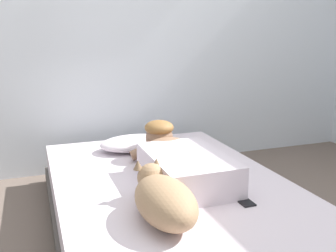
{
  "coord_description": "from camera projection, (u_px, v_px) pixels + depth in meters",
  "views": [
    {
      "loc": [
        -0.94,
        -1.64,
        1.15
      ],
      "look_at": [
        -0.1,
        0.69,
        0.55
      ],
      "focal_mm": 41.07,
      "sensor_mm": 36.0,
      "label": 1
    }
  ],
  "objects": [
    {
      "name": "cell_phone",
      "position": [
        244.0,
        201.0,
        1.99
      ],
      "size": [
        0.07,
        0.14,
        0.01
      ],
      "primitive_type": "cube",
      "color": "black",
      "rests_on": "bed"
    },
    {
      "name": "pillow",
      "position": [
        135.0,
        143.0,
        2.85
      ],
      "size": [
        0.52,
        0.32,
        0.11
      ],
      "primitive_type": "ellipsoid",
      "color": "silver",
      "rests_on": "bed"
    },
    {
      "name": "bed",
      "position": [
        169.0,
        203.0,
        2.33
      ],
      "size": [
        1.36,
        2.03,
        0.3
      ],
      "color": "#4C4742",
      "rests_on": "ground"
    },
    {
      "name": "person_lying",
      "position": [
        178.0,
        159.0,
        2.32
      ],
      "size": [
        0.43,
        0.92,
        0.27
      ],
      "color": "silver",
      "rests_on": "bed"
    },
    {
      "name": "dog",
      "position": [
        163.0,
        198.0,
        1.78
      ],
      "size": [
        0.26,
        0.57,
        0.21
      ],
      "color": "#9E7A56",
      "rests_on": "bed"
    },
    {
      "name": "ground_plane",
      "position": [
        228.0,
        252.0,
        2.08
      ],
      "size": [
        12.42,
        12.42,
        0.0
      ],
      "primitive_type": "plane",
      "color": "#66564C"
    },
    {
      "name": "coffee_cup",
      "position": [
        166.0,
        148.0,
        2.79
      ],
      "size": [
        0.12,
        0.09,
        0.07
      ],
      "color": "white",
      "rests_on": "bed"
    },
    {
      "name": "back_wall",
      "position": [
        142.0,
        21.0,
        3.26
      ],
      "size": [
        4.21,
        0.12,
        2.5
      ],
      "color": "silver",
      "rests_on": "ground"
    }
  ]
}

